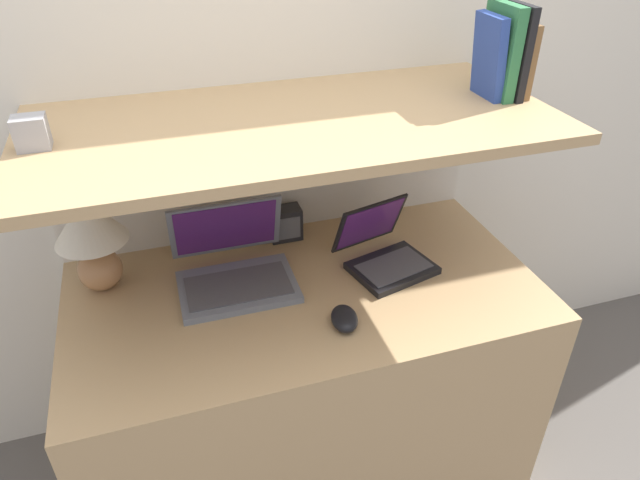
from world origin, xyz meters
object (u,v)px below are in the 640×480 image
(book_black, at_px, (511,50))
(shelf_gadget, at_px, (31,133))
(book_brown, at_px, (518,58))
(table_lamp, at_px, (91,233))
(computer_mouse, at_px, (344,319))
(laptop_large, at_px, (234,267))
(laptop_small, at_px, (384,253))
(book_blue, at_px, (489,57))
(router_box, at_px, (285,223))
(book_green, at_px, (501,51))

(book_black, relative_size, shelf_gadget, 3.26)
(book_brown, bearing_deg, table_lamp, 174.51)
(computer_mouse, distance_m, book_brown, 0.82)
(book_black, distance_m, shelf_gadget, 1.18)
(book_brown, bearing_deg, laptop_large, 178.05)
(laptop_small, relative_size, book_blue, 1.36)
(laptop_large, bearing_deg, table_lamp, 166.81)
(book_black, relative_size, book_blue, 1.11)
(laptop_large, distance_m, laptop_small, 0.44)
(laptop_small, relative_size, book_brown, 1.52)
(computer_mouse, xyz_separation_m, book_black, (0.53, 0.25, 0.57))
(laptop_large, xyz_separation_m, book_brown, (0.79, -0.03, 0.52))
(computer_mouse, distance_m, router_box, 0.45)
(book_blue, bearing_deg, router_box, 158.32)
(computer_mouse, bearing_deg, book_green, 26.10)
(router_box, height_order, book_blue, book_blue)
(book_brown, xyz_separation_m, book_black, (-0.03, 0.00, 0.02))
(laptop_large, bearing_deg, book_green, -2.11)
(book_brown, bearing_deg, router_box, 161.30)
(book_black, bearing_deg, router_box, 160.50)
(laptop_large, distance_m, shelf_gadget, 0.62)
(book_black, xyz_separation_m, shelf_gadget, (-1.17, 0.00, -0.08))
(book_green, bearing_deg, book_blue, 180.00)
(laptop_small, height_order, book_black, book_black)
(laptop_large, distance_m, book_black, 0.94)
(book_black, height_order, shelf_gadget, book_black)
(book_green, bearing_deg, book_black, 0.00)
(computer_mouse, xyz_separation_m, book_blue, (0.47, 0.25, 0.56))
(laptop_small, bearing_deg, book_blue, 6.15)
(book_brown, xyz_separation_m, book_green, (-0.06, 0.00, 0.02))
(computer_mouse, relative_size, book_black, 0.48)
(table_lamp, height_order, laptop_small, table_lamp)
(table_lamp, height_order, book_black, book_black)
(laptop_large, bearing_deg, laptop_small, -7.33)
(book_brown, relative_size, book_blue, 0.89)
(book_blue, relative_size, shelf_gadget, 2.94)
(computer_mouse, distance_m, book_green, 0.80)
(laptop_large, xyz_separation_m, router_box, (0.20, 0.18, 0.01))
(book_green, height_order, shelf_gadget, book_green)
(book_green, bearing_deg, computer_mouse, -153.90)
(book_brown, relative_size, book_black, 0.80)
(laptop_large, relative_size, book_green, 1.37)
(laptop_large, relative_size, shelf_gadget, 4.47)
(laptop_small, height_order, shelf_gadget, shelf_gadget)
(laptop_small, xyz_separation_m, shelf_gadget, (-0.84, 0.03, 0.47))
(laptop_large, bearing_deg, book_black, -2.02)
(router_box, xyz_separation_m, book_brown, (0.60, -0.20, 0.52))
(book_brown, height_order, book_green, book_green)
(laptop_large, relative_size, book_brown, 1.71)
(book_green, bearing_deg, shelf_gadget, 180.00)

